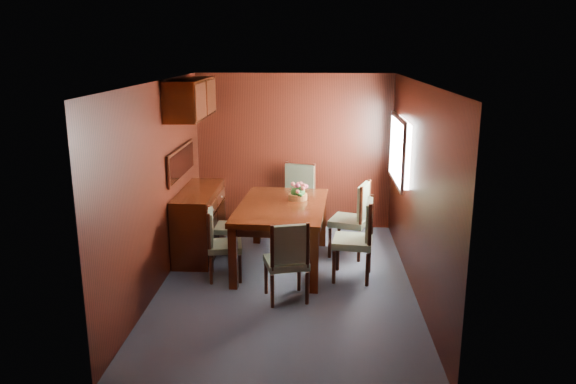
# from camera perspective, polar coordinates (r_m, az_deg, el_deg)

# --- Properties ---
(ground) EXTENTS (4.50, 4.50, 0.00)m
(ground) POSITION_cam_1_polar(r_m,az_deg,el_deg) (6.88, -0.16, -9.29)
(ground) COLOR #343947
(ground) RESTS_ON ground
(room_shell) EXTENTS (3.06, 4.52, 2.41)m
(room_shell) POSITION_cam_1_polar(r_m,az_deg,el_deg) (6.73, -0.91, 4.72)
(room_shell) COLOR black
(room_shell) RESTS_ON ground
(sideboard) EXTENTS (0.48, 1.40, 0.90)m
(sideboard) POSITION_cam_1_polar(r_m,az_deg,el_deg) (7.81, -8.97, -2.99)
(sideboard) COLOR black
(sideboard) RESTS_ON ground
(dining_table) EXTENTS (1.21, 1.82, 0.82)m
(dining_table) POSITION_cam_1_polar(r_m,az_deg,el_deg) (7.21, -0.59, -2.16)
(dining_table) COLOR black
(dining_table) RESTS_ON ground
(chair_left_near) EXTENTS (0.46, 0.48, 0.89)m
(chair_left_near) POSITION_cam_1_polar(r_m,az_deg,el_deg) (6.92, -7.00, -4.87)
(chair_left_near) COLOR black
(chair_left_near) RESTS_ON ground
(chair_left_far) EXTENTS (0.44, 0.46, 0.88)m
(chair_left_far) POSITION_cam_1_polar(r_m,az_deg,el_deg) (7.63, -7.10, -3.03)
(chair_left_far) COLOR black
(chair_left_far) RESTS_ON ground
(chair_right_near) EXTENTS (0.53, 0.54, 1.02)m
(chair_right_near) POSITION_cam_1_polar(r_m,az_deg,el_deg) (6.88, 7.25, -4.33)
(chair_right_near) COLOR black
(chair_right_near) RESTS_ON ground
(chair_right_far) EXTENTS (0.60, 0.61, 1.03)m
(chair_right_far) POSITION_cam_1_polar(r_m,az_deg,el_deg) (7.64, 6.81, -2.34)
(chair_right_far) COLOR black
(chair_right_far) RESTS_ON ground
(chair_head) EXTENTS (0.55, 0.54, 0.95)m
(chair_head) POSITION_cam_1_polar(r_m,az_deg,el_deg) (6.23, -0.04, -6.65)
(chair_head) COLOR black
(chair_head) RESTS_ON ground
(chair_foot) EXTENTS (0.64, 0.63, 1.08)m
(chair_foot) POSITION_cam_1_polar(r_m,az_deg,el_deg) (8.48, 0.92, -0.36)
(chair_foot) COLOR black
(chair_foot) RESTS_ON ground
(flower_centerpiece) EXTENTS (0.27, 0.27, 0.27)m
(flower_centerpiece) POSITION_cam_1_polar(r_m,az_deg,el_deg) (7.38, 1.01, 0.20)
(flower_centerpiece) COLOR #C57A3C
(flower_centerpiece) RESTS_ON dining_table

